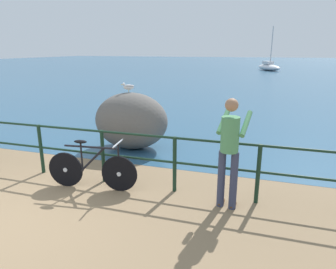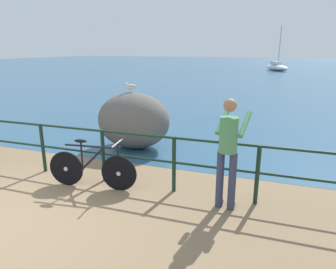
{
  "view_description": "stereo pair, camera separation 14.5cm",
  "coord_description": "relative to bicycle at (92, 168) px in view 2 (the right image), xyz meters",
  "views": [
    {
      "loc": [
        3.53,
        -3.11,
        2.48
      ],
      "look_at": [
        1.88,
        2.11,
        0.93
      ],
      "focal_mm": 32.5,
      "sensor_mm": 36.0,
      "label": 1
    },
    {
      "loc": [
        3.67,
        -3.07,
        2.48
      ],
      "look_at": [
        1.88,
        2.11,
        0.93
      ],
      "focal_mm": 32.5,
      "sensor_mm": 36.0,
      "label": 2
    }
  ],
  "objects": [
    {
      "name": "ground_plane",
      "position": [
        -0.67,
        18.64,
        -0.44
      ],
      "size": [
        120.0,
        120.0,
        0.1
      ],
      "primitive_type": "cube",
      "color": "#846B4C"
    },
    {
      "name": "sea_surface",
      "position": [
        -0.67,
        46.34,
        -0.39
      ],
      "size": [
        120.0,
        90.0,
        0.01
      ],
      "primitive_type": "cube",
      "color": "#2D5675",
      "rests_on": "ground_plane"
    },
    {
      "name": "promenade_railing",
      "position": [
        -0.67,
        0.35,
        0.25
      ],
      "size": [
        10.01,
        0.07,
        1.02
      ],
      "color": "black",
      "rests_on": "ground_plane"
    },
    {
      "name": "bicycle",
      "position": [
        0.0,
        0.0,
        0.0
      ],
      "size": [
        1.69,
        0.48,
        0.92
      ],
      "rotation": [
        0.0,
        0.0,
        0.12
      ],
      "color": "black",
      "rests_on": "ground_plane"
    },
    {
      "name": "person_at_railing",
      "position": [
        2.42,
        0.07,
        0.6
      ],
      "size": [
        0.52,
        0.67,
        1.78
      ],
      "rotation": [
        0.0,
        0.0,
        1.41
      ],
      "color": "#333851",
      "rests_on": "ground_plane"
    },
    {
      "name": "breakwater_boulder_main",
      "position": [
        -0.3,
        2.41,
        0.33
      ],
      "size": [
        1.9,
        1.39,
        1.43
      ],
      "color": "#605B56",
      "rests_on": "ground"
    },
    {
      "name": "seagull",
      "position": [
        -0.38,
        2.5,
        1.18
      ],
      "size": [
        0.34,
        0.21,
        0.23
      ],
      "rotation": [
        0.0,
        0.0,
        3.52
      ],
      "color": "gold",
      "rests_on": "breakwater_boulder_main"
    },
    {
      "name": "sailboat",
      "position": [
        3.17,
        33.59,
        0.03
      ],
      "size": [
        3.27,
        4.48,
        4.9
      ],
      "rotation": [
        0.0,
        0.0,
        5.22
      ],
      "color": "white",
      "rests_on": "sea_surface"
    }
  ]
}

